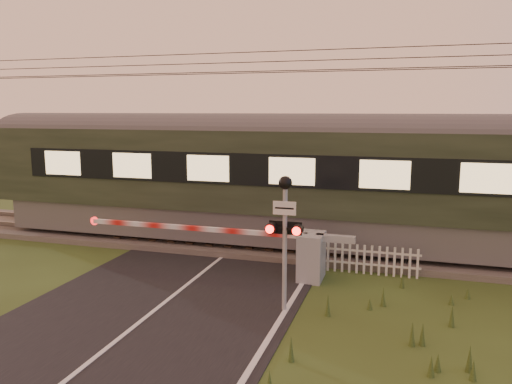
% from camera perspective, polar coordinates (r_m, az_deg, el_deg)
% --- Properties ---
extents(ground, '(160.00, 160.00, 0.00)m').
position_cam_1_polar(ground, '(10.87, -13.32, -14.51)').
color(ground, '#303D17').
rests_on(ground, ground).
extents(road, '(6.00, 140.00, 0.03)m').
position_cam_1_polar(road, '(10.68, -13.89, -14.94)').
color(road, black).
rests_on(road, ground).
extents(track_bed, '(140.00, 3.40, 0.39)m').
position_cam_1_polar(track_bed, '(16.46, -1.91, -5.73)').
color(track_bed, '#47423D').
rests_on(track_bed, ground).
extents(overhead_wires, '(120.00, 0.62, 0.62)m').
position_cam_1_polar(overhead_wires, '(15.95, -2.03, 14.30)').
color(overhead_wires, black).
rests_on(overhead_wires, ground).
extents(boom_gate, '(7.69, 0.94, 1.26)m').
position_cam_1_polar(boom_gate, '(13.11, 4.77, -6.90)').
color(boom_gate, gray).
rests_on(boom_gate, ground).
extents(crossing_signal, '(0.76, 0.33, 2.98)m').
position_cam_1_polar(crossing_signal, '(10.66, 3.33, -3.13)').
color(crossing_signal, gray).
rests_on(crossing_signal, ground).
extents(picket_fence, '(2.53, 0.07, 0.80)m').
position_cam_1_polar(picket_fence, '(13.75, 13.09, -7.58)').
color(picket_fence, silver).
rests_on(picket_fence, ground).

